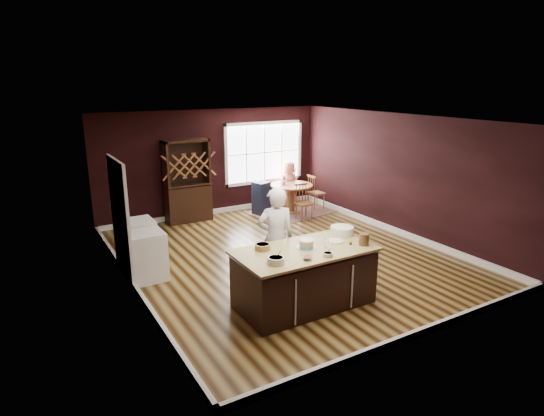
% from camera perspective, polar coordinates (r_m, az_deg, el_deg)
% --- Properties ---
extents(room_shell, '(7.00, 7.00, 7.00)m').
position_cam_1_polar(room_shell, '(8.74, 1.56, 2.23)').
color(room_shell, olive).
rests_on(room_shell, ground).
extents(window, '(2.36, 0.10, 1.66)m').
position_cam_1_polar(window, '(12.39, -1.00, 6.97)').
color(window, white).
rests_on(window, room_shell).
extents(doorway, '(0.08, 1.26, 2.13)m').
position_cam_1_polar(doorway, '(8.31, -18.47, -1.65)').
color(doorway, white).
rests_on(doorway, room_shell).
extents(kitchen_island, '(2.13, 1.12, 0.92)m').
position_cam_1_polar(kitchen_island, '(7.12, 4.05, -8.80)').
color(kitchen_island, black).
rests_on(kitchen_island, ground).
extents(dining_table, '(1.14, 1.14, 0.75)m').
position_cam_1_polar(dining_table, '(11.99, 2.40, 1.96)').
color(dining_table, brown).
rests_on(dining_table, ground).
extents(baker, '(0.72, 0.58, 1.73)m').
position_cam_1_polar(baker, '(7.58, 0.45, -3.76)').
color(baker, silver).
rests_on(baker, ground).
extents(layer_cake, '(0.32, 0.32, 0.13)m').
position_cam_1_polar(layer_cake, '(6.98, 4.35, -4.50)').
color(layer_cake, white).
rests_on(layer_cake, kitchen_island).
extents(bowl_blue, '(0.24, 0.24, 0.09)m').
position_cam_1_polar(bowl_blue, '(6.39, 0.50, -6.59)').
color(bowl_blue, white).
rests_on(bowl_blue, kitchen_island).
extents(bowl_yellow, '(0.24, 0.24, 0.09)m').
position_cam_1_polar(bowl_yellow, '(6.89, -1.18, -4.88)').
color(bowl_yellow, '#9F663F').
rests_on(bowl_yellow, kitchen_island).
extents(bowl_pink, '(0.13, 0.13, 0.05)m').
position_cam_1_polar(bowl_pink, '(6.54, 4.48, -6.31)').
color(bowl_pink, white).
rests_on(bowl_pink, kitchen_island).
extents(bowl_olive, '(0.15, 0.15, 0.05)m').
position_cam_1_polar(bowl_olive, '(6.69, 7.02, -5.82)').
color(bowl_olive, '#C7BA93').
rests_on(bowl_olive, kitchen_island).
extents(drinking_glass, '(0.08, 0.08, 0.15)m').
position_cam_1_polar(drinking_glass, '(7.04, 6.88, -4.29)').
color(drinking_glass, silver).
rests_on(drinking_glass, kitchen_island).
extents(dinner_plate, '(0.27, 0.27, 0.02)m').
position_cam_1_polar(dinner_plate, '(7.31, 7.92, -4.12)').
color(dinner_plate, beige).
rests_on(dinner_plate, kitchen_island).
extents(white_tub, '(0.38, 0.38, 0.13)m').
position_cam_1_polar(white_tub, '(7.64, 8.77, -2.80)').
color(white_tub, white).
rests_on(white_tub, kitchen_island).
extents(stoneware_crock, '(0.16, 0.16, 0.19)m').
position_cam_1_polar(stoneware_crock, '(7.21, 11.47, -3.86)').
color(stoneware_crock, '#4C3C22').
rests_on(stoneware_crock, kitchen_island).
extents(toy_figurine, '(0.04, 0.04, 0.07)m').
position_cam_1_polar(toy_figurine, '(7.20, 9.84, -4.28)').
color(toy_figurine, orange).
rests_on(toy_figurine, kitchen_island).
extents(rug, '(2.25, 1.87, 0.01)m').
position_cam_1_polar(rug, '(12.13, 2.37, -0.47)').
color(rug, brown).
rests_on(rug, ground).
extents(chair_east, '(0.38, 0.40, 0.95)m').
position_cam_1_polar(chair_east, '(12.40, 5.58, 2.07)').
color(chair_east, brown).
rests_on(chair_east, ground).
extents(chair_south, '(0.41, 0.39, 0.91)m').
position_cam_1_polar(chair_south, '(11.38, 4.05, 0.76)').
color(chair_south, brown).
rests_on(chair_south, ground).
extents(chair_north, '(0.52, 0.51, 1.00)m').
position_cam_1_polar(chair_north, '(12.88, 1.78, 2.76)').
color(chair_north, '#9A5A2B').
rests_on(chair_north, ground).
extents(seated_woman, '(0.66, 0.47, 1.26)m').
position_cam_1_polar(seated_woman, '(12.51, 2.12, 3.00)').
color(seated_woman, '#D26E5E').
rests_on(seated_woman, ground).
extents(high_chair, '(0.45, 0.45, 0.90)m').
position_cam_1_polar(high_chair, '(11.83, -1.36, 1.34)').
color(high_chair, black).
rests_on(high_chair, ground).
extents(toddler, '(0.18, 0.14, 0.26)m').
position_cam_1_polar(toddler, '(11.85, -1.56, 3.16)').
color(toddler, '#8CA5BF').
rests_on(toddler, high_chair).
extents(table_plate, '(0.20, 0.20, 0.02)m').
position_cam_1_polar(table_plate, '(11.98, 3.66, 3.02)').
color(table_plate, beige).
rests_on(table_plate, dining_table).
extents(table_cup, '(0.16, 0.16, 0.10)m').
position_cam_1_polar(table_cup, '(11.92, 1.41, 3.19)').
color(table_cup, silver).
rests_on(table_cup, dining_table).
extents(hutch, '(1.11, 0.46, 2.03)m').
position_cam_1_polar(hutch, '(11.32, -10.59, 3.36)').
color(hutch, black).
rests_on(hutch, ground).
extents(washer, '(0.60, 0.58, 0.87)m').
position_cam_1_polar(washer, '(8.27, -15.40, -5.82)').
color(washer, silver).
rests_on(washer, ground).
extents(dryer, '(0.62, 0.60, 0.90)m').
position_cam_1_polar(dryer, '(8.85, -16.51, -4.34)').
color(dryer, silver).
rests_on(dryer, ground).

